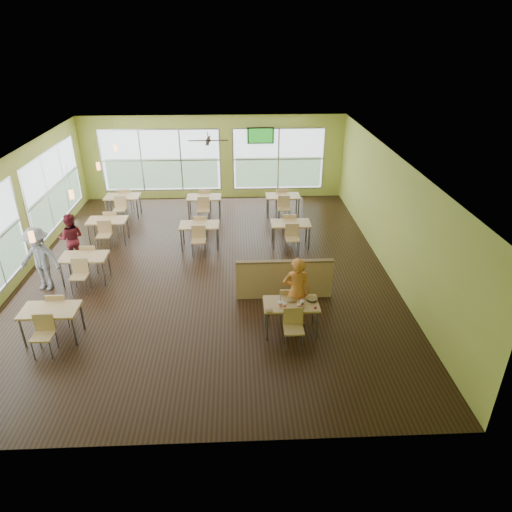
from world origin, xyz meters
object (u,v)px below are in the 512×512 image
at_px(half_wall_divider, 284,279).
at_px(man_plaid, 296,292).
at_px(main_table, 291,308).
at_px(food_basket, 312,299).

relative_size(half_wall_divider, man_plaid, 1.41).
bearing_deg(half_wall_divider, main_table, -90.00).
bearing_deg(main_table, man_plaid, 63.06).
bearing_deg(main_table, food_basket, 10.65).
distance_m(main_table, man_plaid, 0.39).
height_order(main_table, man_plaid, man_plaid).
distance_m(half_wall_divider, man_plaid, 1.21).
distance_m(main_table, half_wall_divider, 1.45).
bearing_deg(man_plaid, half_wall_divider, -78.73).
bearing_deg(man_plaid, main_table, 67.03).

